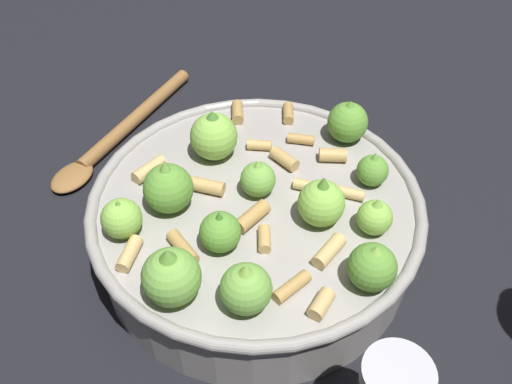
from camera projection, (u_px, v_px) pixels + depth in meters
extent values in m
plane|color=black|center=(256.00, 247.00, 0.52)|extent=(2.40, 2.40, 0.00)
cylinder|color=#9E9993|center=(256.00, 224.00, 0.50)|extent=(0.28, 0.28, 0.06)
torus|color=#9E9993|center=(256.00, 200.00, 0.47)|extent=(0.29, 0.29, 0.01)
sphere|color=#8CC64C|center=(213.00, 137.00, 0.50)|extent=(0.04, 0.04, 0.04)
cone|color=#4C8933|center=(212.00, 118.00, 0.48)|extent=(0.02, 0.02, 0.02)
sphere|color=#609E38|center=(348.00, 122.00, 0.52)|extent=(0.04, 0.04, 0.04)
cone|color=#609E38|center=(350.00, 107.00, 0.51)|extent=(0.02, 0.02, 0.01)
sphere|color=#8CC64C|center=(122.00, 218.00, 0.44)|extent=(0.03, 0.03, 0.03)
cone|color=#609E38|center=(118.00, 206.00, 0.42)|extent=(0.01, 0.01, 0.01)
sphere|color=#75B247|center=(171.00, 277.00, 0.39)|extent=(0.04, 0.04, 0.04)
cone|color=#609E38|center=(168.00, 258.00, 0.37)|extent=(0.02, 0.02, 0.02)
sphere|color=#609E38|center=(168.00, 188.00, 0.45)|extent=(0.04, 0.04, 0.04)
cone|color=#75B247|center=(165.00, 169.00, 0.44)|extent=(0.02, 0.02, 0.02)
sphere|color=#75B247|center=(258.00, 179.00, 0.47)|extent=(0.03, 0.03, 0.03)
cone|color=#8CC64C|center=(258.00, 166.00, 0.46)|extent=(0.01, 0.01, 0.01)
sphere|color=#609E38|center=(220.00, 232.00, 0.43)|extent=(0.03, 0.03, 0.03)
cone|color=#4C8933|center=(219.00, 218.00, 0.41)|extent=(0.01, 0.01, 0.01)
sphere|color=#609E38|center=(373.00, 170.00, 0.48)|extent=(0.03, 0.03, 0.03)
cone|color=#75B247|center=(375.00, 158.00, 0.47)|extent=(0.01, 0.01, 0.01)
sphere|color=#75B247|center=(246.00, 289.00, 0.39)|extent=(0.04, 0.04, 0.04)
cone|color=#8CC64C|center=(246.00, 273.00, 0.37)|extent=(0.02, 0.02, 0.01)
sphere|color=#8CC64C|center=(375.00, 217.00, 0.44)|extent=(0.03, 0.03, 0.03)
cone|color=#8CC64C|center=(378.00, 205.00, 0.43)|extent=(0.01, 0.01, 0.01)
sphere|color=#609E38|center=(372.00, 267.00, 0.40)|extent=(0.04, 0.04, 0.04)
cone|color=#8CC64C|center=(376.00, 252.00, 0.39)|extent=(0.02, 0.02, 0.01)
sphere|color=#8CC64C|center=(321.00, 203.00, 0.44)|extent=(0.04, 0.04, 0.04)
cone|color=#609E38|center=(323.00, 185.00, 0.43)|extent=(0.02, 0.02, 0.02)
cylinder|color=tan|center=(207.00, 186.00, 0.48)|extent=(0.03, 0.03, 0.01)
cylinder|color=tan|center=(345.00, 192.00, 0.47)|extent=(0.03, 0.03, 0.01)
cylinder|color=tan|center=(130.00, 255.00, 0.42)|extent=(0.03, 0.03, 0.01)
cylinder|color=tan|center=(149.00, 169.00, 0.49)|extent=(0.02, 0.03, 0.01)
cylinder|color=tan|center=(264.00, 239.00, 0.44)|extent=(0.02, 0.02, 0.01)
cylinder|color=tan|center=(301.00, 139.00, 0.52)|extent=(0.02, 0.03, 0.01)
cylinder|color=tan|center=(259.00, 145.00, 0.52)|extent=(0.02, 0.02, 0.01)
cylinder|color=tan|center=(333.00, 155.00, 0.51)|extent=(0.03, 0.03, 0.01)
cylinder|color=tan|center=(237.00, 112.00, 0.55)|extent=(0.03, 0.02, 0.01)
cylinder|color=tan|center=(284.00, 159.00, 0.50)|extent=(0.03, 0.02, 0.01)
cylinder|color=tan|center=(321.00, 304.00, 0.39)|extent=(0.02, 0.03, 0.01)
cylinder|color=tan|center=(292.00, 287.00, 0.40)|extent=(0.02, 0.03, 0.01)
cylinder|color=tan|center=(252.00, 216.00, 0.45)|extent=(0.02, 0.04, 0.01)
cylinder|color=tan|center=(309.00, 186.00, 0.48)|extent=(0.03, 0.02, 0.01)
cylinder|color=tan|center=(183.00, 247.00, 0.43)|extent=(0.03, 0.01, 0.01)
cylinder|color=tan|center=(288.00, 113.00, 0.55)|extent=(0.03, 0.02, 0.01)
cylinder|color=tan|center=(329.00, 251.00, 0.43)|extent=(0.02, 0.03, 0.01)
cylinder|color=silver|center=(398.00, 376.00, 0.33)|extent=(0.05, 0.05, 0.01)
cylinder|color=olive|center=(137.00, 117.00, 0.65)|extent=(0.11, 0.18, 0.02)
ellipsoid|color=olive|center=(72.00, 177.00, 0.58)|extent=(0.06, 0.06, 0.01)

